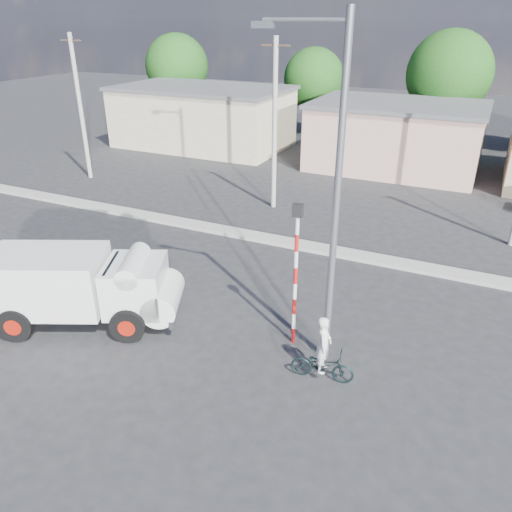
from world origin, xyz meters
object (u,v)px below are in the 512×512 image
at_px(cyclist, 323,354).
at_px(streetlight, 331,190).
at_px(bicycle, 322,365).
at_px(traffic_pole, 296,264).
at_px(truck, 85,285).

distance_m(cyclist, streetlight, 4.27).
xyz_separation_m(cyclist, streetlight, (-0.36, 0.92, 4.15)).
bearing_deg(streetlight, cyclist, -68.63).
xyz_separation_m(bicycle, streetlight, (-0.36, 0.92, 4.52)).
xyz_separation_m(bicycle, traffic_pole, (-1.30, 1.22, 2.15)).
xyz_separation_m(traffic_pole, streetlight, (0.94, -0.30, 2.37)).
xyz_separation_m(truck, bicycle, (7.53, 0.50, -0.87)).
bearing_deg(streetlight, truck, -168.79).
relative_size(bicycle, cyclist, 1.04).
relative_size(cyclist, traffic_pole, 0.37).
bearing_deg(truck, streetlight, -13.37).
bearing_deg(streetlight, bicycle, -68.63).
bearing_deg(traffic_pole, bicycle, -43.28).
bearing_deg(truck, bicycle, -20.81).
bearing_deg(traffic_pole, streetlight, -17.73).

